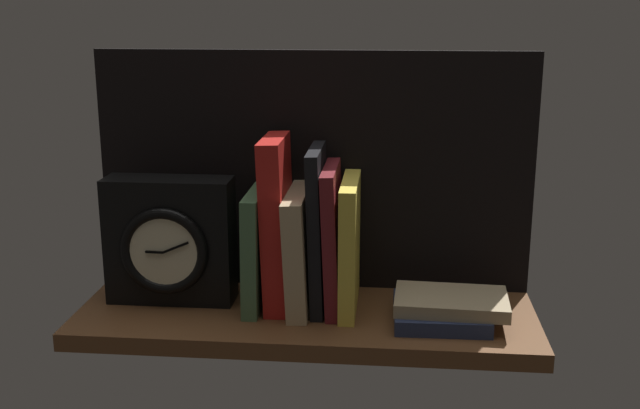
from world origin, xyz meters
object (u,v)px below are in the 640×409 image
framed_clock (170,241)px  book_stack_side (445,308)px  book_black_skeptic (318,229)px  book_red_requiem (277,223)px  book_green_romantic (257,248)px  book_tan_shortstories (300,249)px  book_maroon_dawkins (333,238)px  book_yellow_seinlanguage (350,245)px

framed_clock → book_stack_side: bearing=-5.4°
book_black_skeptic → framed_clock: bearing=-179.2°
book_red_requiem → framed_clock: (-15.98, -0.30, -3.19)cm
book_black_skeptic → book_stack_side: bearing=-12.7°
book_green_romantic → book_tan_shortstories: same height
book_red_requiem → book_stack_side: 26.77cm
book_tan_shortstories → book_maroon_dawkins: size_ratio=0.82×
book_tan_shortstories → book_yellow_seinlanguage: (7.23, 0.00, 0.95)cm
book_yellow_seinlanguage → framed_clock: (-26.54, -0.30, -0.24)cm
book_red_requiem → book_maroon_dawkins: bearing=0.0°
book_tan_shortstories → book_yellow_seinlanguage: 7.29cm
book_maroon_dawkins → book_tan_shortstories: bearing=180.0°
framed_clock → book_tan_shortstories: bearing=0.9°
book_tan_shortstories → book_maroon_dawkins: (4.80, 0.00, 1.87)cm
book_green_romantic → book_red_requiem: bearing=0.0°
book_green_romantic → book_yellow_seinlanguage: book_yellow_seinlanguage is taller
book_maroon_dawkins → framed_clock: (-24.12, -0.30, -1.17)cm
book_yellow_seinlanguage → book_stack_side: (13.72, -4.14, -7.55)cm
book_green_romantic → book_yellow_seinlanguage: bearing=0.0°
book_green_romantic → framed_clock: size_ratio=0.92×
book_stack_side → book_red_requiem: bearing=170.3°
book_yellow_seinlanguage → framed_clock: bearing=-179.4°
book_black_skeptic → book_maroon_dawkins: (2.16, 0.00, -1.32)cm
book_green_romantic → framed_clock: bearing=-178.7°
book_red_requiem → book_stack_side: (24.28, -4.14, -10.50)cm
book_tan_shortstories → book_stack_side: 22.35cm
book_green_romantic → book_yellow_seinlanguage: size_ratio=0.91×
book_green_romantic → book_stack_side: book_green_romantic is taller
book_maroon_dawkins → book_red_requiem: bearing=180.0°
book_black_skeptic → book_yellow_seinlanguage: bearing=0.0°
book_stack_side → book_green_romantic: bearing=171.4°
book_green_romantic → book_stack_side: 28.39cm
book_maroon_dawkins → book_yellow_seinlanguage: book_maroon_dawkins is taller
book_maroon_dawkins → framed_clock: 24.15cm
book_maroon_dawkins → framed_clock: book_maroon_dawkins is taller
book_yellow_seinlanguage → book_stack_side: size_ratio=1.19×
book_tan_shortstories → book_stack_side: size_ratio=1.07×
book_red_requiem → book_tan_shortstories: bearing=0.0°
book_tan_shortstories → book_black_skeptic: 4.14cm
book_maroon_dawkins → book_stack_side: book_maroon_dawkins is taller
book_green_romantic → book_black_skeptic: size_ratio=0.73×
book_green_romantic → book_black_skeptic: 9.52cm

